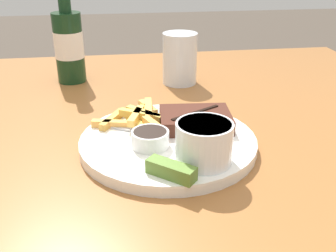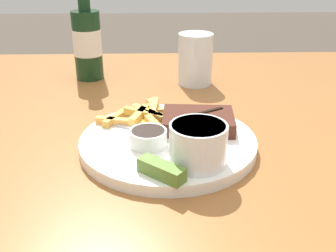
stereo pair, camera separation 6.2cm
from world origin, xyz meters
name	(u,v)px [view 2 (the right image)]	position (x,y,z in m)	size (l,w,h in m)	color
dining_table	(168,187)	(0.00, 0.00, 0.67)	(1.19, 1.19, 0.74)	#935B2D
dinner_plate	(168,142)	(0.00, 0.00, 0.75)	(0.28, 0.28, 0.02)	white
steak_portion	(198,121)	(0.05, 0.04, 0.78)	(0.12, 0.10, 0.03)	#472319
fries_pile	(142,115)	(-0.04, 0.06, 0.77)	(0.12, 0.16, 0.02)	gold
coleslaw_cup	(198,142)	(0.04, -0.08, 0.80)	(0.08, 0.08, 0.06)	white
dipping_sauce_cup	(148,137)	(-0.03, -0.03, 0.78)	(0.06, 0.06, 0.03)	silver
pickle_spear	(161,170)	(-0.01, -0.12, 0.77)	(0.07, 0.06, 0.02)	#567A2D
fork_utensil	(129,127)	(-0.06, 0.04, 0.76)	(0.12, 0.08, 0.00)	#B7B7BC
knife_utensil	(172,126)	(0.01, 0.04, 0.77)	(0.13, 0.13, 0.01)	#B7B7BC
beer_bottle	(87,41)	(-0.18, 0.36, 0.84)	(0.07, 0.07, 0.26)	#143319
drinking_glass	(195,59)	(0.07, 0.32, 0.80)	(0.08, 0.08, 0.12)	silver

